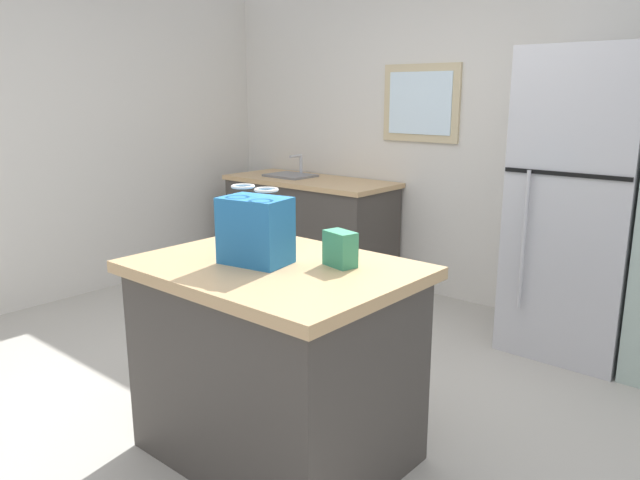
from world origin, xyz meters
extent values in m
plane|color=#ADA89E|center=(0.00, 0.00, 0.00)|extent=(6.18, 6.18, 0.00)
cube|color=silver|center=(0.00, 2.23, 1.28)|extent=(5.15, 0.10, 2.55)
cube|color=#CCB78C|center=(-0.52, 2.17, 1.54)|extent=(0.68, 0.04, 0.60)
cube|color=white|center=(-0.52, 2.15, 1.54)|extent=(0.56, 0.02, 0.48)
cube|color=silver|center=(-2.58, 0.00, 1.28)|extent=(0.10, 4.46, 2.55)
cube|color=#423D38|center=(0.30, -0.30, 0.43)|extent=(1.10, 0.80, 0.85)
cube|color=tan|center=(0.30, -0.30, 0.88)|extent=(1.18, 0.88, 0.05)
cube|color=#B7B7BC|center=(0.89, 1.80, 0.94)|extent=(0.73, 0.70, 1.88)
cube|color=black|center=(0.89, 1.44, 1.17)|extent=(0.71, 0.01, 0.02)
cylinder|color=#B7B7BC|center=(0.69, 1.41, 0.75)|extent=(0.02, 0.02, 0.85)
cube|color=#423D38|center=(-1.40, 1.84, 0.43)|extent=(1.50, 0.61, 0.85)
cube|color=tan|center=(-1.40, 1.84, 0.87)|extent=(1.54, 0.65, 0.04)
cube|color=slate|center=(-1.63, 1.84, 0.84)|extent=(0.40, 0.32, 0.14)
cylinder|color=#B7B7BC|center=(-1.63, 1.98, 0.98)|extent=(0.03, 0.03, 0.18)
cylinder|color=#B7B7BC|center=(-1.63, 1.91, 1.07)|extent=(0.02, 0.14, 0.02)
cube|color=#236BAD|center=(0.22, -0.34, 1.05)|extent=(0.31, 0.24, 0.28)
torus|color=white|center=(0.15, -0.34, 1.23)|extent=(0.12, 0.12, 0.01)
torus|color=white|center=(0.29, -0.34, 1.23)|extent=(0.12, 0.12, 0.01)
cube|color=#388E66|center=(0.53, -0.14, 0.98)|extent=(0.16, 0.11, 0.15)
cylinder|color=#4C9956|center=(0.11, -0.02, 0.98)|extent=(0.06, 0.06, 0.16)
cone|color=#4C9956|center=(0.11, -0.02, 1.07)|extent=(0.05, 0.05, 0.03)
cylinder|color=black|center=(0.11, -0.02, 1.10)|extent=(0.03, 0.03, 0.02)
torus|color=black|center=(-0.03, -0.18, 0.91)|extent=(0.21, 0.21, 0.01)
sphere|color=#19666B|center=(-0.09, -0.21, 0.94)|extent=(0.06, 0.06, 0.06)
sphere|color=#19666B|center=(0.03, -0.14, 0.94)|extent=(0.06, 0.06, 0.06)
camera|label=1|loc=(2.08, -2.08, 1.62)|focal=34.26mm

